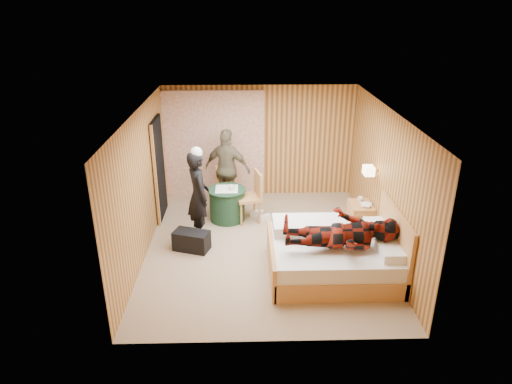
{
  "coord_description": "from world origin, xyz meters",
  "views": [
    {
      "loc": [
        -0.34,
        -7.28,
        4.17
      ],
      "look_at": [
        -0.14,
        0.09,
        1.05
      ],
      "focal_mm": 32.0,
      "sensor_mm": 36.0,
      "label": 1
    }
  ],
  "objects_px": {
    "wall_lamp": "(369,171)",
    "bed": "(335,255)",
    "nightstand": "(360,217)",
    "man_at_table": "(227,169)",
    "chair_near": "(252,193)",
    "woman_standing": "(198,196)",
    "duffel_bag": "(192,241)",
    "chair_far": "(227,184)",
    "round_table": "(227,204)",
    "man_on_bed": "(342,225)"
  },
  "relations": [
    {
      "from": "nightstand",
      "to": "duffel_bag",
      "type": "distance_m",
      "value": 3.25
    },
    {
      "from": "man_on_bed",
      "to": "duffel_bag",
      "type": "bearing_deg",
      "value": 157.08
    },
    {
      "from": "woman_standing",
      "to": "nightstand",
      "type": "bearing_deg",
      "value": -108.02
    },
    {
      "from": "bed",
      "to": "man_on_bed",
      "type": "height_order",
      "value": "man_on_bed"
    },
    {
      "from": "wall_lamp",
      "to": "bed",
      "type": "xyz_separation_m",
      "value": [
        -0.8,
        -1.32,
        -0.98
      ]
    },
    {
      "from": "round_table",
      "to": "woman_standing",
      "type": "bearing_deg",
      "value": -124.16
    },
    {
      "from": "duffel_bag",
      "to": "woman_standing",
      "type": "xyz_separation_m",
      "value": [
        0.11,
        0.49,
        0.67
      ]
    },
    {
      "from": "bed",
      "to": "chair_near",
      "type": "bearing_deg",
      "value": 123.59
    },
    {
      "from": "man_on_bed",
      "to": "chair_far",
      "type": "bearing_deg",
      "value": 123.23
    },
    {
      "from": "wall_lamp",
      "to": "chair_near",
      "type": "xyz_separation_m",
      "value": [
        -2.11,
        0.66,
        -0.7
      ]
    },
    {
      "from": "wall_lamp",
      "to": "man_on_bed",
      "type": "relative_size",
      "value": 0.15
    },
    {
      "from": "chair_far",
      "to": "nightstand",
      "type": "bearing_deg",
      "value": -40.7
    },
    {
      "from": "man_at_table",
      "to": "wall_lamp",
      "type": "bearing_deg",
      "value": 173.27
    },
    {
      "from": "man_on_bed",
      "to": "man_at_table",
      "type": "bearing_deg",
      "value": 122.66
    },
    {
      "from": "chair_far",
      "to": "duffel_bag",
      "type": "height_order",
      "value": "chair_far"
    },
    {
      "from": "chair_far",
      "to": "duffel_bag",
      "type": "relative_size",
      "value": 1.48
    },
    {
      "from": "wall_lamp",
      "to": "woman_standing",
      "type": "relative_size",
      "value": 0.15
    },
    {
      "from": "chair_far",
      "to": "chair_near",
      "type": "xyz_separation_m",
      "value": [
        0.53,
        -0.66,
        0.06
      ]
    },
    {
      "from": "wall_lamp",
      "to": "chair_far",
      "type": "xyz_separation_m",
      "value": [
        -2.65,
        1.31,
        -0.76
      ]
    },
    {
      "from": "chair_near",
      "to": "woman_standing",
      "type": "xyz_separation_m",
      "value": [
        -1.0,
        -0.68,
        0.25
      ]
    },
    {
      "from": "bed",
      "to": "man_on_bed",
      "type": "distance_m",
      "value": 0.71
    },
    {
      "from": "chair_near",
      "to": "man_on_bed",
      "type": "xyz_separation_m",
      "value": [
        1.34,
        -2.2,
        0.39
      ]
    },
    {
      "from": "round_table",
      "to": "woman_standing",
      "type": "relative_size",
      "value": 0.45
    },
    {
      "from": "woman_standing",
      "to": "man_on_bed",
      "type": "xyz_separation_m",
      "value": [
        2.34,
        -1.52,
        0.14
      ]
    },
    {
      "from": "chair_near",
      "to": "man_on_bed",
      "type": "distance_m",
      "value": 2.61
    },
    {
      "from": "nightstand",
      "to": "man_at_table",
      "type": "bearing_deg",
      "value": 154.59
    },
    {
      "from": "wall_lamp",
      "to": "bed",
      "type": "relative_size",
      "value": 0.13
    },
    {
      "from": "wall_lamp",
      "to": "woman_standing",
      "type": "xyz_separation_m",
      "value": [
        -3.11,
        -0.02,
        -0.45
      ]
    },
    {
      "from": "nightstand",
      "to": "chair_near",
      "type": "xyz_separation_m",
      "value": [
        -2.07,
        0.54,
        0.31
      ]
    },
    {
      "from": "duffel_bag",
      "to": "man_at_table",
      "type": "relative_size",
      "value": 0.36
    },
    {
      "from": "woman_standing",
      "to": "man_at_table",
      "type": "height_order",
      "value": "man_at_table"
    },
    {
      "from": "round_table",
      "to": "man_at_table",
      "type": "distance_m",
      "value": 0.83
    },
    {
      "from": "bed",
      "to": "chair_near",
      "type": "xyz_separation_m",
      "value": [
        -1.31,
        1.97,
        0.28
      ]
    },
    {
      "from": "wall_lamp",
      "to": "nightstand",
      "type": "height_order",
      "value": "wall_lamp"
    },
    {
      "from": "man_on_bed",
      "to": "woman_standing",
      "type": "bearing_deg",
      "value": 146.95
    },
    {
      "from": "round_table",
      "to": "man_at_table",
      "type": "bearing_deg",
      "value": 90.0
    },
    {
      "from": "wall_lamp",
      "to": "nightstand",
      "type": "xyz_separation_m",
      "value": [
        -0.04,
        0.12,
        -1.0
      ]
    },
    {
      "from": "nightstand",
      "to": "man_at_table",
      "type": "relative_size",
      "value": 0.34
    },
    {
      "from": "woman_standing",
      "to": "duffel_bag",
      "type": "bearing_deg",
      "value": 146.37
    },
    {
      "from": "nightstand",
      "to": "man_at_table",
      "type": "distance_m",
      "value": 2.91
    },
    {
      "from": "nightstand",
      "to": "round_table",
      "type": "height_order",
      "value": "round_table"
    },
    {
      "from": "nightstand",
      "to": "chair_far",
      "type": "distance_m",
      "value": 2.88
    },
    {
      "from": "wall_lamp",
      "to": "chair_far",
      "type": "relative_size",
      "value": 0.28
    },
    {
      "from": "chair_near",
      "to": "duffel_bag",
      "type": "relative_size",
      "value": 1.66
    },
    {
      "from": "chair_far",
      "to": "woman_standing",
      "type": "height_order",
      "value": "woman_standing"
    },
    {
      "from": "wall_lamp",
      "to": "nightstand",
      "type": "bearing_deg",
      "value": 110.35
    },
    {
      "from": "round_table",
      "to": "woman_standing",
      "type": "height_order",
      "value": "woman_standing"
    },
    {
      "from": "bed",
      "to": "duffel_bag",
      "type": "distance_m",
      "value": 2.56
    },
    {
      "from": "bed",
      "to": "man_on_bed",
      "type": "bearing_deg",
      "value": -83.02
    },
    {
      "from": "duffel_bag",
      "to": "man_on_bed",
      "type": "relative_size",
      "value": 0.35
    }
  ]
}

